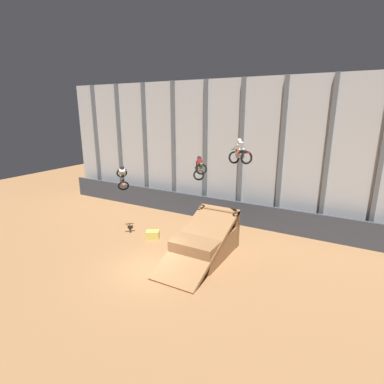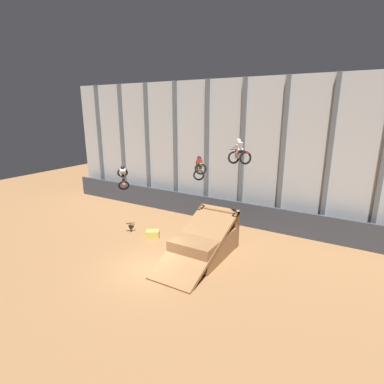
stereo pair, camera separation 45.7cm
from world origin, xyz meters
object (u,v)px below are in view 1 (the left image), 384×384
rider_bike_center_air (200,168)px  rider_bike_left_air (123,177)px  dirt_ramp (207,241)px  rider_bike_right_air (240,153)px  hay_bale_trackside (153,235)px

rider_bike_center_air → rider_bike_left_air: bearing=164.9°
dirt_ramp → rider_bike_right_air: rider_bike_right_air is taller
dirt_ramp → rider_bike_left_air: size_ratio=3.66×
rider_bike_left_air → rider_bike_right_air: rider_bike_right_air is taller
rider_bike_left_air → rider_bike_center_air: bearing=-25.7°
rider_bike_right_air → hay_bale_trackside: 8.41m
dirt_ramp → rider_bike_left_air: rider_bike_left_air is taller
hay_bale_trackside → rider_bike_left_air: bearing=-159.5°
rider_bike_center_air → hay_bale_trackside: size_ratio=1.66×
rider_bike_left_air → dirt_ramp: bearing=-40.7°
dirt_ramp → rider_bike_center_air: rider_bike_center_air is taller
hay_bale_trackside → rider_bike_right_air: bearing=6.1°
dirt_ramp → hay_bale_trackside: bearing=177.5°
hay_bale_trackside → rider_bike_center_air: bearing=19.0°
rider_bike_center_air → dirt_ramp: bearing=-81.7°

